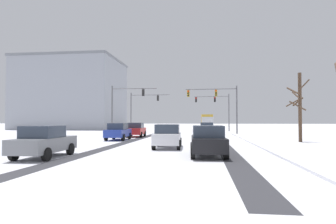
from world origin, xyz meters
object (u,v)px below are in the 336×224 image
car_blue_third (118,132)px  bare_tree_sidewalk_mid (299,105)px  office_building_far_left_block (73,94)px  car_silver_lead (207,129)px  car_white_fourth (168,136)px  traffic_signal_far_right (217,105)px  car_red_second (136,130)px  car_grey_sixth (44,142)px  box_truck_delivery (207,122)px  traffic_signal_near_left (124,101)px  traffic_signal_near_right (218,100)px  traffic_signal_far_left (142,105)px  car_black_fifth (208,141)px

car_blue_third → bare_tree_sidewalk_mid: 16.73m
office_building_far_left_block → bare_tree_sidewalk_mid: bearing=-41.8°
car_silver_lead → office_building_far_left_block: 36.89m
car_blue_third → car_white_fourth: bearing=-51.9°
traffic_signal_far_right → car_red_second: bearing=-117.8°
traffic_signal_far_right → car_grey_sixth: traffic_signal_far_right is taller
box_truck_delivery → car_red_second: bearing=-108.7°
bare_tree_sidewalk_mid → traffic_signal_far_right: bearing=103.9°
traffic_signal_near_left → car_red_second: size_ratio=1.56×
box_truck_delivery → bare_tree_sidewalk_mid: bare_tree_sidewalk_mid is taller
traffic_signal_near_right → car_grey_sixth: 27.37m
traffic_signal_far_left → car_red_second: size_ratio=1.60×
car_red_second → office_building_far_left_block: size_ratio=0.21×
car_blue_third → box_truck_delivery: bearing=73.6°
car_grey_sixth → car_silver_lead: bearing=70.0°
car_white_fourth → office_building_far_left_block: bearing=123.1°
box_truck_delivery → office_building_far_left_block: office_building_far_left_block is taller
car_silver_lead → car_white_fourth: size_ratio=1.00×
traffic_signal_near_right → car_blue_third: (-10.17, -12.06, -3.86)m
office_building_far_left_block → car_grey_sixth: bearing=-66.0°
car_black_fifth → office_building_far_left_block: bearing=123.0°
traffic_signal_near_left → bare_tree_sidewalk_mid: (18.80, -10.51, -1.20)m
car_red_second → car_grey_sixth: size_ratio=1.01×
traffic_signal_far_left → box_truck_delivery: traffic_signal_far_left is taller
traffic_signal_far_left → box_truck_delivery: (10.90, 10.09, -2.83)m
traffic_signal_near_right → car_silver_lead: size_ratio=1.65×
car_grey_sixth → traffic_signal_far_right: bearing=74.4°
traffic_signal_near_right → traffic_signal_far_right: bearing=88.6°
car_silver_lead → traffic_signal_far_left: bearing=138.1°
car_grey_sixth → bare_tree_sidewalk_mid: (16.47, 12.66, 2.41)m
car_red_second → car_black_fifth: same height
traffic_signal_near_right → traffic_signal_far_right: (0.29, 12.09, -0.03)m
car_blue_third → car_grey_sixth: 13.08m
car_black_fifth → box_truck_delivery: box_truck_delivery is taller
car_blue_third → traffic_signal_far_right: bearing=66.6°
car_red_second → car_white_fourth: size_ratio=1.00×
traffic_signal_near_right → traffic_signal_far_right: same height
traffic_signal_near_left → car_silver_lead: (10.87, 0.27, -3.61)m
car_white_fourth → bare_tree_sidewalk_mid: size_ratio=0.69×
car_red_second → traffic_signal_near_left: bearing=119.5°
box_truck_delivery → car_grey_sixth: bearing=-101.5°
car_silver_lead → car_black_fifth: same height
traffic_signal_far_left → office_building_far_left_block: office_building_far_left_block is taller
traffic_signal_far_right → bare_tree_sidewalk_mid: bearing=-76.1°
car_blue_third → office_building_far_left_block: office_building_far_left_block is taller
car_silver_lead → box_truck_delivery: (0.24, 19.66, 0.82)m
car_white_fourth → car_grey_sixth: size_ratio=1.01×
traffic_signal_far_left → car_black_fifth: bearing=-71.6°
traffic_signal_near_left → car_white_fourth: size_ratio=1.56×
traffic_signal_near_left → car_grey_sixth: traffic_signal_near_left is taller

